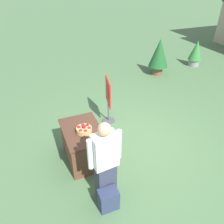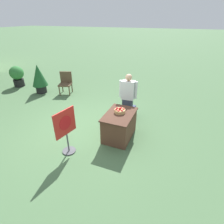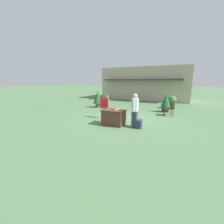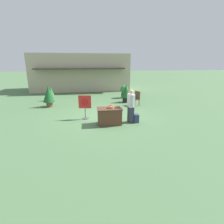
{
  "view_description": "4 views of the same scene",
  "coord_description": "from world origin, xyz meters",
  "px_view_note": "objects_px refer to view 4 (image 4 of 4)",
  "views": [
    {
      "loc": [
        3.61,
        -2.02,
        3.57
      ],
      "look_at": [
        -0.26,
        -0.43,
        0.88
      ],
      "focal_mm": 35.0,
      "sensor_mm": 36.0,
      "label": 1
    },
    {
      "loc": [
        -4.12,
        -2.66,
        3.25
      ],
      "look_at": [
        0.42,
        -0.82,
        0.58
      ],
      "focal_mm": 28.0,
      "sensor_mm": 36.0,
      "label": 2
    },
    {
      "loc": [
        3.32,
        -8.0,
        2.25
      ],
      "look_at": [
        -0.18,
        -1.01,
        0.62
      ],
      "focal_mm": 24.0,
      "sensor_mm": 36.0,
      "label": 3
    },
    {
      "loc": [
        -1.14,
        -9.27,
        2.89
      ],
      "look_at": [
        0.15,
        -1.21,
        0.6
      ],
      "focal_mm": 28.0,
      "sensor_mm": 36.0,
      "label": 4
    }
  ],
  "objects_px": {
    "potted_plant_far_right": "(51,93)",
    "potted_plant_far_left": "(124,91)",
    "apple_basket": "(111,107)",
    "patio_chair": "(136,98)",
    "poster_board": "(85,106)",
    "display_table": "(109,116)",
    "backpack": "(136,118)",
    "person_visitor": "(131,106)",
    "potted_plant_near_left": "(126,92)",
    "potted_plant_near_right": "(49,95)"
  },
  "relations": [
    {
      "from": "apple_basket",
      "to": "potted_plant_near_left",
      "type": "relative_size",
      "value": 0.23
    },
    {
      "from": "person_visitor",
      "to": "poster_board",
      "type": "relative_size",
      "value": 1.31
    },
    {
      "from": "potted_plant_near_right",
      "to": "potted_plant_far_left",
      "type": "xyz_separation_m",
      "value": [
        5.78,
        2.31,
        -0.23
      ]
    },
    {
      "from": "potted_plant_near_right",
      "to": "potted_plant_near_left",
      "type": "relative_size",
      "value": 1.06
    },
    {
      "from": "person_visitor",
      "to": "potted_plant_near_right",
      "type": "relative_size",
      "value": 1.16
    },
    {
      "from": "display_table",
      "to": "apple_basket",
      "type": "bearing_deg",
      "value": 15.69
    },
    {
      "from": "person_visitor",
      "to": "poster_board",
      "type": "xyz_separation_m",
      "value": [
        -2.25,
        0.94,
        -0.13
      ]
    },
    {
      "from": "person_visitor",
      "to": "potted_plant_near_left",
      "type": "relative_size",
      "value": 1.22
    },
    {
      "from": "potted_plant_far_right",
      "to": "backpack",
      "type": "bearing_deg",
      "value": -50.27
    },
    {
      "from": "potted_plant_far_right",
      "to": "potted_plant_far_left",
      "type": "height_order",
      "value": "potted_plant_far_right"
    },
    {
      "from": "display_table",
      "to": "potted_plant_near_right",
      "type": "distance_m",
      "value": 5.48
    },
    {
      "from": "backpack",
      "to": "potted_plant_far_right",
      "type": "distance_m",
      "value": 8.03
    },
    {
      "from": "apple_basket",
      "to": "poster_board",
      "type": "height_order",
      "value": "poster_board"
    },
    {
      "from": "backpack",
      "to": "potted_plant_far_left",
      "type": "relative_size",
      "value": 0.4
    },
    {
      "from": "poster_board",
      "to": "potted_plant_near_left",
      "type": "bearing_deg",
      "value": 151.52
    },
    {
      "from": "display_table",
      "to": "person_visitor",
      "type": "relative_size",
      "value": 0.71
    },
    {
      "from": "apple_basket",
      "to": "potted_plant_far_right",
      "type": "relative_size",
      "value": 0.29
    },
    {
      "from": "poster_board",
      "to": "potted_plant_near_right",
      "type": "bearing_deg",
      "value": -130.72
    },
    {
      "from": "display_table",
      "to": "potted_plant_far_left",
      "type": "height_order",
      "value": "potted_plant_far_left"
    },
    {
      "from": "display_table",
      "to": "potted_plant_near_left",
      "type": "height_order",
      "value": "potted_plant_near_left"
    },
    {
      "from": "display_table",
      "to": "backpack",
      "type": "bearing_deg",
      "value": 1.97
    },
    {
      "from": "poster_board",
      "to": "backpack",
      "type": "bearing_deg",
      "value": 80.08
    },
    {
      "from": "display_table",
      "to": "potted_plant_near_right",
      "type": "height_order",
      "value": "potted_plant_near_right"
    },
    {
      "from": "apple_basket",
      "to": "patio_chair",
      "type": "height_order",
      "value": "patio_chair"
    },
    {
      "from": "patio_chair",
      "to": "potted_plant_far_right",
      "type": "relative_size",
      "value": 0.9
    },
    {
      "from": "display_table",
      "to": "potted_plant_near_left",
      "type": "bearing_deg",
      "value": 67.57
    },
    {
      "from": "potted_plant_far_left",
      "to": "poster_board",
      "type": "bearing_deg",
      "value": -122.0
    },
    {
      "from": "potted_plant_near_left",
      "to": "potted_plant_far_right",
      "type": "height_order",
      "value": "potted_plant_near_left"
    },
    {
      "from": "apple_basket",
      "to": "potted_plant_near_right",
      "type": "distance_m",
      "value": 5.5
    },
    {
      "from": "potted_plant_far_right",
      "to": "potted_plant_far_left",
      "type": "distance_m",
      "value": 6.01
    },
    {
      "from": "display_table",
      "to": "patio_chair",
      "type": "height_order",
      "value": "patio_chair"
    },
    {
      "from": "display_table",
      "to": "backpack",
      "type": "height_order",
      "value": "display_table"
    },
    {
      "from": "apple_basket",
      "to": "potted_plant_far_left",
      "type": "height_order",
      "value": "potted_plant_far_left"
    },
    {
      "from": "display_table",
      "to": "potted_plant_far_right",
      "type": "bearing_deg",
      "value": 121.25
    },
    {
      "from": "apple_basket",
      "to": "backpack",
      "type": "relative_size",
      "value": 0.76
    },
    {
      "from": "person_visitor",
      "to": "potted_plant_far_left",
      "type": "xyz_separation_m",
      "value": [
        1.14,
        6.36,
        -0.25
      ]
    },
    {
      "from": "person_visitor",
      "to": "backpack",
      "type": "bearing_deg",
      "value": 163.93
    },
    {
      "from": "person_visitor",
      "to": "potted_plant_near_left",
      "type": "bearing_deg",
      "value": -105.64
    },
    {
      "from": "backpack",
      "to": "display_table",
      "type": "bearing_deg",
      "value": -178.03
    },
    {
      "from": "backpack",
      "to": "apple_basket",
      "type": "bearing_deg",
      "value": -178.89
    },
    {
      "from": "backpack",
      "to": "potted_plant_near_right",
      "type": "height_order",
      "value": "potted_plant_near_right"
    },
    {
      "from": "apple_basket",
      "to": "potted_plant_far_left",
      "type": "bearing_deg",
      "value": 71.54
    },
    {
      "from": "person_visitor",
      "to": "poster_board",
      "type": "bearing_deg",
      "value": -27.86
    },
    {
      "from": "potted_plant_near_right",
      "to": "potted_plant_near_left",
      "type": "height_order",
      "value": "potted_plant_near_right"
    },
    {
      "from": "patio_chair",
      "to": "potted_plant_near_left",
      "type": "height_order",
      "value": "potted_plant_near_left"
    },
    {
      "from": "patio_chair",
      "to": "person_visitor",
      "type": "bearing_deg",
      "value": 50.9
    },
    {
      "from": "person_visitor",
      "to": "potted_plant_far_left",
      "type": "height_order",
      "value": "person_visitor"
    },
    {
      "from": "patio_chair",
      "to": "potted_plant_near_left",
      "type": "relative_size",
      "value": 0.74
    },
    {
      "from": "patio_chair",
      "to": "potted_plant_far_right",
      "type": "distance_m",
      "value": 6.7
    },
    {
      "from": "potted_plant_near_right",
      "to": "backpack",
      "type": "bearing_deg",
      "value": -39.9
    }
  ]
}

